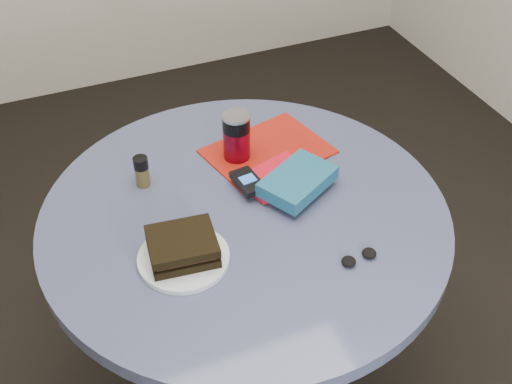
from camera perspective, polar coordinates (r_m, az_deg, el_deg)
name	(u,v)px	position (r m, az deg, el deg)	size (l,w,h in m)	color
ground	(247,383)	(2.14, -0.77, -16.63)	(4.00, 4.00, 0.00)	black
table	(245,257)	(1.68, -0.95, -5.78)	(1.00, 1.00, 0.75)	black
plate	(184,258)	(1.45, -6.45, -5.85)	(0.21, 0.21, 0.01)	silver
sandwich	(182,246)	(1.43, -6.56, -4.82)	(0.16, 0.14, 0.05)	black
soda_can	(236,137)	(1.69, -1.75, 4.91)	(0.08, 0.08, 0.14)	#5C0412
pepper_grinder	(142,171)	(1.64, -10.12, 1.83)	(0.04, 0.04, 0.09)	#493E1F
magazine	(268,151)	(1.74, 1.04, 3.62)	(0.31, 0.23, 0.01)	maroon
red_book	(276,177)	(1.64, 1.78, 1.35)	(0.18, 0.12, 0.01)	red
novel	(298,181)	(1.59, 3.73, 0.98)	(0.19, 0.12, 0.04)	navy
mp3_player	(248,182)	(1.60, -0.74, 0.93)	(0.07, 0.10, 0.02)	black
headphones	(359,257)	(1.46, 9.14, -5.75)	(0.09, 0.04, 0.02)	black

